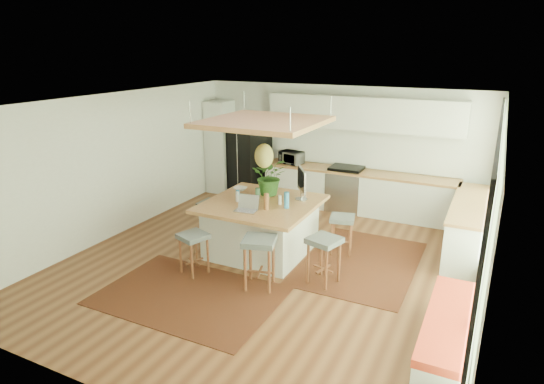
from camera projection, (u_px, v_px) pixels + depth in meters
The scene contains 37 objects.
floor at pixel (270, 264), 7.82m from camera, with size 7.00×7.00×0.00m, color #542B18.
ceiling at pixel (269, 102), 7.00m from camera, with size 7.00×7.00×0.00m, color white.
wall_back at pixel (339, 147), 10.40m from camera, with size 6.50×6.50×0.00m, color silver.
wall_front at pixel (106, 283), 4.42m from camera, with size 6.50×6.50×0.00m, color silver.
wall_left at pixel (116, 165), 8.78m from camera, with size 7.00×7.00×0.00m, color silver.
wall_right at pixel (492, 219), 6.04m from camera, with size 7.00×7.00×0.00m, color silver.
window_wall at pixel (490, 215), 6.04m from camera, with size 0.10×6.20×2.60m, color black, non-canonical shape.
pantry at pixel (220, 147), 11.44m from camera, with size 0.55×0.60×2.25m, color silver.
back_counter_base at pixel (356, 192), 10.17m from camera, with size 4.20×0.60×0.88m, color silver.
back_counter_top at pixel (358, 172), 10.03m from camera, with size 4.24×0.64×0.05m, color #955D35.
backsplash at pixel (363, 149), 10.15m from camera, with size 4.20×0.02×0.80m, color white.
upper_cabinets at pixel (363, 113), 9.78m from camera, with size 4.20×0.34×0.70m, color silver.
range at pixel (346, 188), 10.26m from camera, with size 0.76×0.62×1.00m, color #A5A5AA, non-canonical shape.
right_counter_base at pixel (469, 228), 8.16m from camera, with size 0.60×2.50×0.88m, color silver.
right_counter_top at pixel (472, 204), 8.02m from camera, with size 0.64×2.54×0.05m, color #955D35.
window_bench at pixel (447, 335), 5.47m from camera, with size 0.52×2.00×0.50m, color silver, non-canonical shape.
ceiling_panel at pixel (264, 138), 7.67m from camera, with size 1.86×1.86×0.80m, color #955D35, non-canonical shape.
rug_near at pixel (189, 295), 6.81m from camera, with size 2.60×1.80×0.01m, color black.
rug_right at pixel (360, 262), 7.85m from camera, with size 1.80×2.60×0.01m, color black.
fridge at pixel (249, 159), 11.14m from camera, with size 0.89×0.70×1.79m, color black, non-canonical shape.
island at pixel (262, 227), 8.14m from camera, with size 1.85×1.85×0.93m, color #955D35, non-canonical shape.
stool_near_left at pixel (194, 253), 7.38m from camera, with size 0.41×0.41×0.69m, color #4A5052, non-canonical shape.
stool_near_right at pixel (260, 265), 6.96m from camera, with size 0.47×0.47×0.80m, color #4A5052, non-canonical shape.
stool_right_front at pixel (324, 262), 7.08m from camera, with size 0.44×0.44×0.75m, color #4A5052, non-canonical shape.
stool_right_back at pixel (342, 234), 8.12m from camera, with size 0.41×0.41×0.69m, color #4A5052, non-canonical shape.
stool_left_side at pixel (212, 220), 8.78m from camera, with size 0.43×0.43×0.72m, color #4A5052, non-canonical shape.
laptop at pixel (246, 204), 7.53m from camera, with size 0.36×0.38×0.27m, color #A5A5AA, non-canonical shape.
monitor at pixel (302, 185), 8.07m from camera, with size 0.61×0.22×0.57m, color #A5A5AA, non-canonical shape.
microwave at pixel (291, 156), 10.61m from camera, with size 0.51×0.28×0.35m, color #A5A5AA.
island_plant at pixel (270, 180), 8.33m from camera, with size 0.63×0.70×0.54m, color #1E4C19.
island_bowl at pixel (240, 189), 8.65m from camera, with size 0.24×0.24×0.06m, color white.
island_bottle_0 at pixel (237, 191), 8.29m from camera, with size 0.07×0.07×0.19m, color #3084C2.
island_bottle_1 at pixel (237, 196), 8.02m from camera, with size 0.07×0.07×0.19m, color silver.
island_bottle_2 at pixel (266, 204), 7.61m from camera, with size 0.07×0.07×0.19m, color brown.
island_bottle_3 at pixel (281, 199), 7.87m from camera, with size 0.07×0.07×0.19m, color white.
island_bottle_4 at pixel (258, 192), 8.27m from camera, with size 0.07×0.07×0.19m, color #43714D.
island_bottle_5 at pixel (285, 203), 7.68m from camera, with size 0.07×0.07×0.19m, color #3084C2.
Camera 1 is at (3.17, -6.34, 3.51)m, focal length 30.57 mm.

